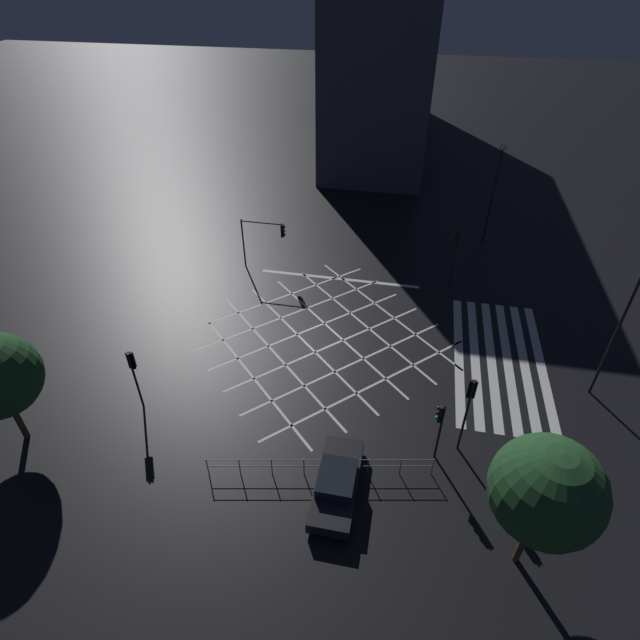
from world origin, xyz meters
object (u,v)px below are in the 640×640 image
Objects in this scene: traffic_light_sw_main at (469,401)px; street_lamp_west at (631,299)px; traffic_light_se_cross at (455,248)px; street_lamp_east at (497,173)px; traffic_light_nw_main at (133,368)px; street_tree_near at (547,491)px; traffic_light_sw_cross at (440,421)px; traffic_light_ne_cross at (266,234)px; waiting_car at (337,483)px.

traffic_light_sw_main is 9.01m from street_lamp_west.
street_lamp_east is (7.06, -2.71, 2.61)m from traffic_light_se_cross.
street_tree_near is (-4.62, -17.77, 1.89)m from traffic_light_nw_main.
traffic_light_se_cross is 1.25× the size of traffic_light_sw_cross.
traffic_light_se_cross is (0.21, -12.85, 0.20)m from traffic_light_ne_cross.
traffic_light_sw_cross is at bearing -91.34° from traffic_light_nw_main.
street_lamp_west reaches higher than traffic_light_nw_main.
street_tree_near is at bearing -104.57° from traffic_light_nw_main.
traffic_light_se_cross is 18.29m from waiting_car.
traffic_light_se_cross is 8.00m from street_lamp_east.
traffic_light_ne_cross is 12.86m from traffic_light_se_cross.
street_lamp_west is at bearing -164.09° from street_lamp_east.
traffic_light_nw_main is 18.46m from street_tree_near.
street_tree_near is (-19.09, -2.48, 1.41)m from traffic_light_se_cross.
traffic_light_sw_cross is 0.53× the size of street_tree_near.
traffic_light_sw_main is at bearing 91.62° from traffic_light_se_cross.
waiting_car is at bearing -64.91° from traffic_light_ne_cross.
traffic_light_se_cross is 19.30m from street_tree_near.
traffic_light_sw_main is 21.37m from street_lamp_east.
traffic_light_ne_cross is 0.88× the size of traffic_light_sw_main.
traffic_light_nw_main is (0.34, 14.54, 0.12)m from traffic_light_sw_cross.
traffic_light_sw_cross is 1.53m from traffic_light_sw_main.
traffic_light_sw_cross is at bearing 37.04° from street_tree_near.
traffic_light_sw_cross is (-14.60, -12.10, -0.39)m from traffic_light_ne_cross.
traffic_light_sw_main is (-13.82, -13.25, 0.25)m from traffic_light_ne_cross.
traffic_light_ne_cross is 22.18m from street_lamp_west.
traffic_light_ne_cross is 0.82× the size of waiting_car.
traffic_light_nw_main is 23.48m from street_lamp_west.
traffic_light_sw_main is at bearing 173.75° from street_lamp_east.
street_lamp_east reaches higher than traffic_light_nw_main.
street_lamp_east is 1.69× the size of waiting_car.
street_lamp_east is at bearing -6.25° from traffic_light_sw_main.
traffic_light_ne_cross reaches higher than waiting_car.
street_lamp_east is 26.18m from street_tree_near.
street_lamp_west reaches higher than street_lamp_east.
traffic_light_ne_cross reaches higher than traffic_light_nw_main.
traffic_light_sw_main is 0.49× the size of street_lamp_west.
traffic_light_nw_main is 0.40× the size of street_lamp_west.
traffic_light_sw_main is 6.68m from waiting_car.
street_lamp_east is at bearing 25.06° from traffic_light_ne_cross.
traffic_light_nw_main is at bearing -1.34° from traffic_light_sw_cross.
waiting_car is at bearing 123.93° from traffic_light_sw_main.
waiting_car is (-2.68, 4.01, -1.81)m from traffic_light_sw_cross.
street_lamp_west is (-8.77, -20.13, 3.15)m from traffic_light_ne_cross.
waiting_car is (-17.49, 4.76, -2.41)m from traffic_light_se_cross.
traffic_light_sw_main reaches higher than traffic_light_nw_main.
traffic_light_sw_cross reaches higher than waiting_car.
traffic_light_sw_main is at bearing 126.26° from street_lamp_west.
street_lamp_east is (7.27, -15.56, 2.81)m from traffic_light_ne_cross.
street_lamp_west is at bearing -23.54° from traffic_light_ne_cross.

